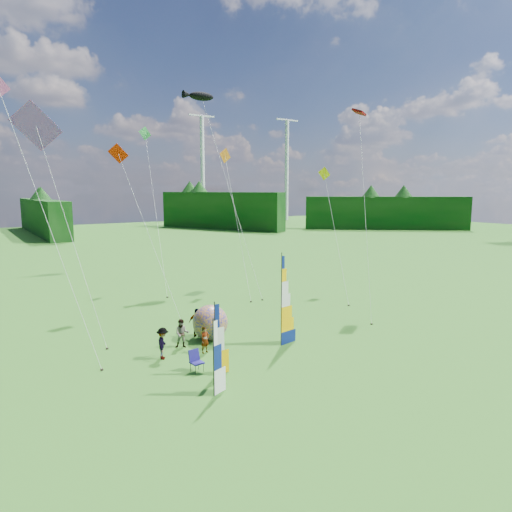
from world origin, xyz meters
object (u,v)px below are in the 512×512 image
side_banner_far (214,359)px  camp_chair (197,361)px  spectator_d (197,323)px  feather_banner_main (281,301)px  side_banner_left (215,340)px  bol_inflatable (210,322)px  spectator_a (205,340)px  spectator_c (163,343)px  spectator_b (182,334)px  kite_whale (229,180)px

side_banner_far → camp_chair: side_banner_far is taller
spectator_d → feather_banner_main: bearing=170.7°
side_banner_left → bol_inflatable: side_banner_left is taller
side_banner_left → spectator_a: 3.53m
spectator_d → bol_inflatable: bearing=156.8°
side_banner_far → bol_inflatable: side_banner_far is taller
spectator_c → spectator_a: bearing=-70.7°
bol_inflatable → camp_chair: bearing=-125.4°
spectator_b → camp_chair: 3.91m
feather_banner_main → side_banner_far: feather_banner_main is taller
spectator_a → spectator_c: bearing=156.1°
feather_banner_main → bol_inflatable: bearing=122.0°
kite_whale → side_banner_far: bearing=-101.7°
spectator_c → kite_whale: bearing=-11.5°
bol_inflatable → spectator_c: (-3.73, -1.47, -0.22)m
spectator_a → kite_whale: (10.32, 15.02, 9.46)m
spectator_b → spectator_a: bearing=-35.6°
side_banner_left → spectator_d: bearing=69.7°
side_banner_far → spectator_b: 6.97m
bol_inflatable → spectator_a: 2.35m
camp_chair → spectator_c: bearing=99.9°
feather_banner_main → bol_inflatable: size_ratio=2.47×
side_banner_far → camp_chair: (0.58, 2.95, -1.19)m
feather_banner_main → kite_whale: (5.94, 16.45, 7.50)m
side_banner_far → spectator_c: (-0.18, 5.65, -0.87)m
spectator_b → camp_chair: bearing=-74.6°
kite_whale → spectator_a: bearing=-104.4°
bol_inflatable → kite_whale: 18.33m
side_banner_left → spectator_c: (-1.33, 3.62, -0.96)m
spectator_c → camp_chair: 2.82m
feather_banner_main → spectator_b: feather_banner_main is taller
spectator_a → spectator_d: (0.89, 2.86, 0.15)m
side_banner_left → camp_chair: (-0.57, 0.92, -1.27)m
spectator_d → side_banner_far: bearing=110.6°
side_banner_far → bol_inflatable: bearing=42.2°
spectator_a → kite_whale: bearing=41.9°
camp_chair → feather_banner_main: bearing=2.1°
camp_chair → kite_whale: bearing=49.5°
spectator_a → camp_chair: 2.80m
feather_banner_main → spectator_b: 6.20m
bol_inflatable → kite_whale: kite_whale is taller
bol_inflatable → spectator_a: bol_inflatable is taller
side_banner_left → spectator_a: side_banner_left is taller
feather_banner_main → spectator_c: (-6.76, 1.86, -1.84)m
spectator_c → kite_whale: kite_whale is taller
spectator_c → kite_whale: (12.70, 14.59, 9.34)m
spectator_b → spectator_d: spectator_d is taller
feather_banner_main → spectator_a: bearing=151.6°
feather_banner_main → spectator_a: (-4.38, 1.43, -1.96)m
camp_chair → side_banner_far: bearing=-107.1°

